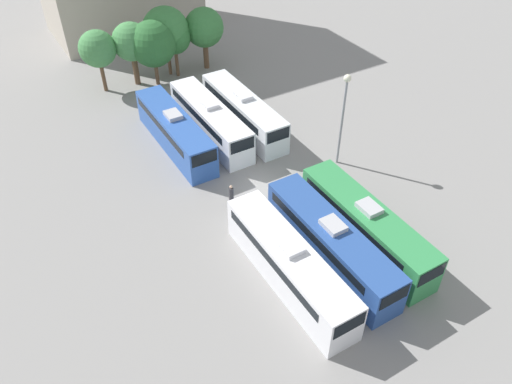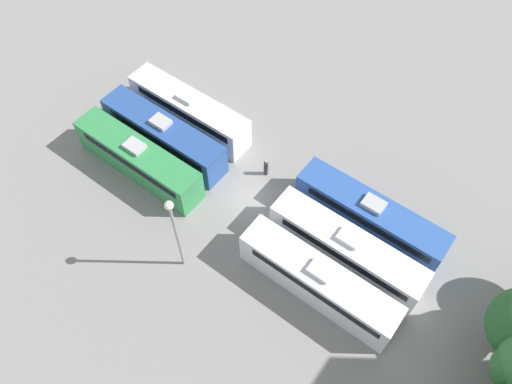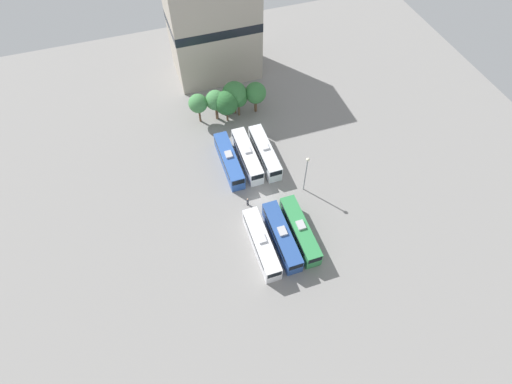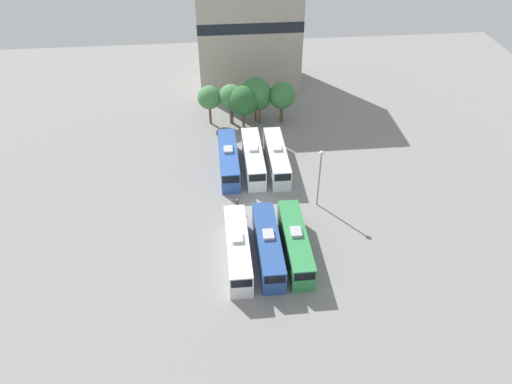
{
  "view_description": "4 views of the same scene",
  "coord_description": "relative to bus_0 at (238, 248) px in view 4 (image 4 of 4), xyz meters",
  "views": [
    {
      "loc": [
        -15.91,
        -26.13,
        25.33
      ],
      "look_at": [
        -1.57,
        -1.96,
        1.72
      ],
      "focal_mm": 35.0,
      "sensor_mm": 36.0,
      "label": 1
    },
    {
      "loc": [
        17.32,
        13.83,
        33.21
      ],
      "look_at": [
        0.96,
        1.47,
        3.28
      ],
      "focal_mm": 35.0,
      "sensor_mm": 36.0,
      "label": 2
    },
    {
      "loc": [
        -13.66,
        -37.35,
        55.69
      ],
      "look_at": [
        -1.33,
        -0.41,
        3.05
      ],
      "focal_mm": 28.0,
      "sensor_mm": 36.0,
      "label": 3
    },
    {
      "loc": [
        -5.28,
        -49.01,
        40.21
      ],
      "look_at": [
        -0.44,
        -0.43,
        2.71
      ],
      "focal_mm": 35.0,
      "sensor_mm": 36.0,
      "label": 4
    }
  ],
  "objects": [
    {
      "name": "tree_1",
      "position": [
        1.19,
        30.73,
        2.94
      ],
      "size": [
        3.89,
        3.89,
        6.61
      ],
      "color": "brown",
      "rests_on": "ground_plane"
    },
    {
      "name": "bus_1",
      "position": [
        3.42,
        0.18,
        0.0
      ],
      "size": [
        2.51,
        11.8,
        3.4
      ],
      "color": "#284C93",
      "rests_on": "ground_plane"
    },
    {
      "name": "tree_4",
      "position": [
        5.64,
        30.28,
        2.61
      ],
      "size": [
        3.43,
        3.43,
        6.02
      ],
      "color": "brown",
      "rests_on": "ground_plane"
    },
    {
      "name": "tree_2",
      "position": [
        2.99,
        29.54,
        2.79
      ],
      "size": [
        4.68,
        4.68,
        6.81
      ],
      "color": "brown",
      "rests_on": "ground_plane"
    },
    {
      "name": "bus_3",
      "position": [
        -0.01,
        17.86,
        0.0
      ],
      "size": [
        2.51,
        11.8,
        3.4
      ],
      "color": "#2D56A8",
      "rests_on": "ground_plane"
    },
    {
      "name": "tree_0",
      "position": [
        -2.21,
        30.99,
        2.88
      ],
      "size": [
        3.68,
        3.68,
        6.42
      ],
      "color": "brown",
      "rests_on": "ground_plane"
    },
    {
      "name": "tree_5",
      "position": [
        9.18,
        30.38,
        2.91
      ],
      "size": [
        4.19,
        4.19,
        6.72
      ],
      "color": "brown",
      "rests_on": "ground_plane"
    },
    {
      "name": "light_pole",
      "position": [
        10.75,
        8.71,
        3.81
      ],
      "size": [
        0.6,
        0.6,
        8.12
      ],
      "color": "gray",
      "rests_on": "ground_plane"
    },
    {
      "name": "worker_person",
      "position": [
        0.53,
        8.64,
        -0.87
      ],
      "size": [
        0.36,
        0.36,
        1.72
      ],
      "color": "#333338",
      "rests_on": "ground_plane"
    },
    {
      "name": "ground_plane",
      "position": [
        3.34,
        9.0,
        -1.67
      ],
      "size": [
        114.99,
        114.99,
        0.0
      ],
      "primitive_type": "plane",
      "color": "gray"
    },
    {
      "name": "depot_building",
      "position": [
        5.2,
        45.69,
        9.32
      ],
      "size": [
        17.53,
        11.67,
        21.81
      ],
      "color": "#B2A899",
      "rests_on": "ground_plane"
    },
    {
      "name": "bus_0",
      "position": [
        0.0,
        0.0,
        0.0
      ],
      "size": [
        2.51,
        11.8,
        3.4
      ],
      "color": "silver",
      "rests_on": "ground_plane"
    },
    {
      "name": "bus_4",
      "position": [
        3.42,
        17.89,
        0.0
      ],
      "size": [
        2.51,
        11.8,
        3.4
      ],
      "color": "white",
      "rests_on": "ground_plane"
    },
    {
      "name": "bus_2",
      "position": [
        6.51,
        0.3,
        0.0
      ],
      "size": [
        2.51,
        11.8,
        3.4
      ],
      "color": "#338C4C",
      "rests_on": "ground_plane"
    },
    {
      "name": "bus_5",
      "position": [
        6.7,
        17.65,
        0.0
      ],
      "size": [
        2.51,
        11.8,
        3.4
      ],
      "color": "silver",
      "rests_on": "ground_plane"
    },
    {
      "name": "tree_3",
      "position": [
        5.08,
        31.03,
        3.24
      ],
      "size": [
        4.89,
        4.89,
        7.36
      ],
      "color": "brown",
      "rests_on": "ground_plane"
    }
  ]
}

